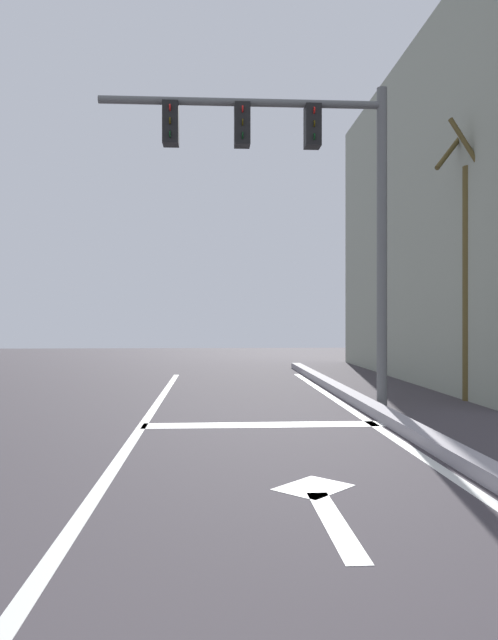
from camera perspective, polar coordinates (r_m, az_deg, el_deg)
The scene contains 8 objects.
lane_line_center at distance 5.09m, azimuth -13.99°, elevation -15.31°, with size 0.12×20.00×0.01m, color silver.
lane_line_curbside at distance 5.41m, azimuth 19.63°, elevation -14.38°, with size 0.12×20.00×0.01m, color silver.
stop_bar at distance 7.85m, azimuth 1.43°, elevation -9.85°, with size 3.10×0.40×0.01m, color silver.
lane_arrow_stem at distance 4.26m, azimuth 8.08°, elevation -18.41°, with size 0.16×1.40×0.01m, color silver.
lane_arrow_head at distance 5.06m, azimuth 6.10°, elevation -15.41°, with size 0.56×0.44×0.01m, color silver.
curb_strip at distance 5.49m, azimuth 22.10°, elevation -13.44°, with size 0.24×24.00×0.14m, color #989297.
traffic_signal_mast at distance 9.58m, azimuth 4.63°, elevation 13.97°, with size 4.42×0.34×4.94m.
roadside_tree at distance 10.75m, azimuth 20.07°, elevation 4.43°, with size 1.14×1.03×4.80m.
Camera 1 is at (1.32, 1.18, 1.35)m, focal length 33.92 mm.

